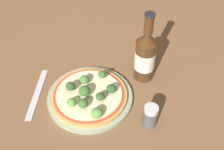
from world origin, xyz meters
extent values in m
plane|color=brown|center=(0.00, 0.00, 0.00)|extent=(3.00, 3.00, 0.00)
cylinder|color=#93A384|center=(0.01, -0.01, 0.01)|extent=(0.25, 0.25, 0.01)
cylinder|color=tan|center=(0.01, -0.01, 0.02)|extent=(0.22, 0.22, 0.01)
cylinder|color=#B74728|center=(0.01, -0.01, 0.02)|extent=(0.20, 0.20, 0.00)
cylinder|color=beige|center=(0.01, -0.01, 0.02)|extent=(0.19, 0.19, 0.00)
cylinder|color=#89A866|center=(0.00, -0.03, 0.03)|extent=(0.01, 0.01, 0.01)
ellipsoid|color=#386628|center=(0.00, -0.03, 0.05)|extent=(0.03, 0.03, 0.03)
cylinder|color=#89A866|center=(0.05, -0.03, 0.03)|extent=(0.01, 0.01, 0.01)
ellipsoid|color=#2D5123|center=(0.05, -0.03, 0.04)|extent=(0.03, 0.03, 0.02)
cylinder|color=#89A866|center=(-0.02, 0.02, 0.03)|extent=(0.01, 0.01, 0.01)
ellipsoid|color=#477A33|center=(-0.02, 0.02, 0.04)|extent=(0.03, 0.03, 0.02)
cylinder|color=#89A866|center=(0.06, -0.08, 0.03)|extent=(0.01, 0.01, 0.01)
ellipsoid|color=#568E3D|center=(0.06, -0.08, 0.04)|extent=(0.03, 0.03, 0.02)
cylinder|color=#89A866|center=(0.01, -0.07, 0.03)|extent=(0.01, 0.01, 0.01)
ellipsoid|color=#386628|center=(0.01, -0.07, 0.04)|extent=(0.03, 0.03, 0.02)
cylinder|color=#89A866|center=(0.02, 0.05, 0.03)|extent=(0.01, 0.01, 0.01)
ellipsoid|color=#386628|center=(0.02, 0.05, 0.04)|extent=(0.02, 0.02, 0.02)
cylinder|color=#89A866|center=(-0.02, -0.07, 0.03)|extent=(0.01, 0.01, 0.01)
ellipsoid|color=#568E3D|center=(-0.02, -0.07, 0.04)|extent=(0.02, 0.02, 0.02)
cylinder|color=#89A866|center=(0.07, 0.01, 0.03)|extent=(0.01, 0.01, 0.01)
ellipsoid|color=#2D5123|center=(0.07, 0.01, 0.04)|extent=(0.03, 0.03, 0.02)
cylinder|color=#89A866|center=(-0.04, -0.02, 0.03)|extent=(0.01, 0.01, 0.01)
ellipsoid|color=#2D5123|center=(-0.04, -0.02, 0.04)|extent=(0.03, 0.03, 0.02)
cylinder|color=#472814|center=(0.13, 0.13, 0.07)|extent=(0.06, 0.06, 0.13)
cylinder|color=beige|center=(0.13, 0.13, 0.07)|extent=(0.06, 0.06, 0.06)
cone|color=#472814|center=(0.13, 0.13, 0.15)|extent=(0.06, 0.06, 0.03)
cylinder|color=#472814|center=(0.13, 0.13, 0.19)|extent=(0.03, 0.03, 0.06)
cylinder|color=black|center=(0.13, 0.13, 0.22)|extent=(0.03, 0.03, 0.01)
cylinder|color=#4C4C51|center=(0.19, -0.04, 0.03)|extent=(0.04, 0.04, 0.05)
cylinder|color=silver|center=(0.19, -0.04, 0.06)|extent=(0.04, 0.04, 0.01)
cube|color=silver|center=(-0.15, -0.04, 0.00)|extent=(0.07, 0.19, 0.00)
camera|label=1|loc=(0.22, -0.46, 0.59)|focal=42.00mm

